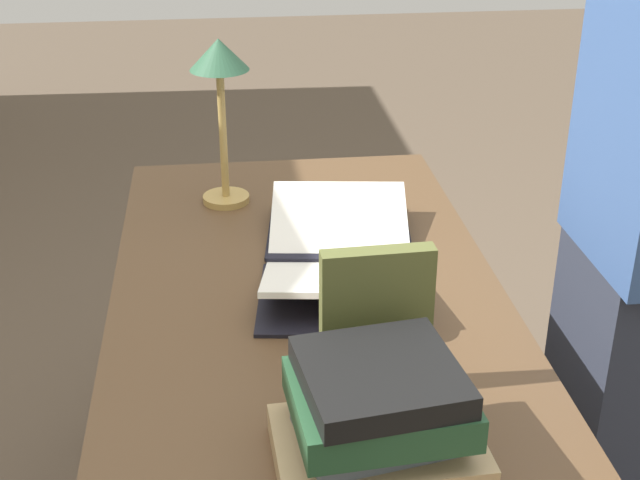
{
  "coord_description": "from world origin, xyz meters",
  "views": [
    {
      "loc": [
        -1.51,
        0.16,
        1.64
      ],
      "look_at": [
        0.06,
        -0.03,
        0.86
      ],
      "focal_mm": 50.0,
      "sensor_mm": 36.0,
      "label": 1
    }
  ],
  "objects_px": {
    "book_stack_tall": "(379,416)",
    "book_standing_upright": "(376,321)",
    "open_book": "(340,255)",
    "person_reader": "(638,246)",
    "coffee_mug": "(385,310)",
    "reading_lamp": "(220,79)"
  },
  "relations": [
    {
      "from": "book_stack_tall",
      "to": "person_reader",
      "type": "xyz_separation_m",
      "value": [
        0.51,
        -0.62,
        -0.02
      ]
    },
    {
      "from": "book_stack_tall",
      "to": "book_standing_upright",
      "type": "bearing_deg",
      "value": -8.52
    },
    {
      "from": "open_book",
      "to": "book_stack_tall",
      "type": "distance_m",
      "value": 0.61
    },
    {
      "from": "open_book",
      "to": "book_stack_tall",
      "type": "height_order",
      "value": "book_stack_tall"
    },
    {
      "from": "book_standing_upright",
      "to": "reading_lamp",
      "type": "xyz_separation_m",
      "value": [
        0.78,
        0.22,
        0.18
      ]
    },
    {
      "from": "book_stack_tall",
      "to": "book_standing_upright",
      "type": "distance_m",
      "value": 0.19
    },
    {
      "from": "person_reader",
      "to": "book_standing_upright",
      "type": "bearing_deg",
      "value": -61.26
    },
    {
      "from": "open_book",
      "to": "book_stack_tall",
      "type": "bearing_deg",
      "value": -175.38
    },
    {
      "from": "open_book",
      "to": "coffee_mug",
      "type": "height_order",
      "value": "coffee_mug"
    },
    {
      "from": "book_standing_upright",
      "to": "person_reader",
      "type": "xyz_separation_m",
      "value": [
        0.32,
        -0.59,
        -0.07
      ]
    },
    {
      "from": "book_stack_tall",
      "to": "coffee_mug",
      "type": "height_order",
      "value": "book_stack_tall"
    },
    {
      "from": "book_stack_tall",
      "to": "reading_lamp",
      "type": "bearing_deg",
      "value": 11.51
    },
    {
      "from": "coffee_mug",
      "to": "person_reader",
      "type": "distance_m",
      "value": 0.57
    },
    {
      "from": "open_book",
      "to": "book_stack_tall",
      "type": "relative_size",
      "value": 1.95
    },
    {
      "from": "coffee_mug",
      "to": "reading_lamp",
      "type": "bearing_deg",
      "value": 23.61
    },
    {
      "from": "book_stack_tall",
      "to": "person_reader",
      "type": "distance_m",
      "value": 0.8
    },
    {
      "from": "coffee_mug",
      "to": "book_stack_tall",
      "type": "bearing_deg",
      "value": 167.7
    },
    {
      "from": "coffee_mug",
      "to": "person_reader",
      "type": "xyz_separation_m",
      "value": [
        0.16,
        -0.54,
        0.01
      ]
    },
    {
      "from": "coffee_mug",
      "to": "person_reader",
      "type": "height_order",
      "value": "person_reader"
    },
    {
      "from": "book_standing_upright",
      "to": "coffee_mug",
      "type": "bearing_deg",
      "value": -18.67
    },
    {
      "from": "reading_lamp",
      "to": "coffee_mug",
      "type": "relative_size",
      "value": 3.45
    },
    {
      "from": "book_standing_upright",
      "to": "person_reader",
      "type": "bearing_deg",
      "value": -63.53
    }
  ]
}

